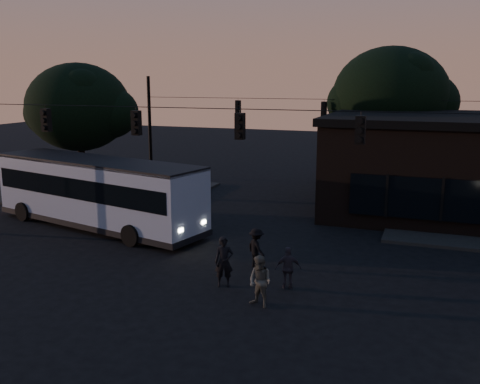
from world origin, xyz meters
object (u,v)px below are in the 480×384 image
(pedestrian_c, at_px, (288,268))
(building, at_px, (473,166))
(pedestrian_a, at_px, (224,262))
(bus, at_px, (97,190))
(pedestrian_b, at_px, (260,282))
(pedestrian_d, at_px, (256,248))

(pedestrian_c, bearing_deg, building, -136.12)
(building, relative_size, pedestrian_c, 9.96)
(building, bearing_deg, pedestrian_a, -121.66)
(bus, xyz_separation_m, pedestrian_b, (10.60, -6.33, -1.07))
(bus, relative_size, pedestrian_a, 6.80)
(building, height_order, pedestrian_b, building)
(pedestrian_d, bearing_deg, bus, 22.70)
(pedestrian_b, relative_size, pedestrian_d, 1.08)
(building, distance_m, pedestrian_c, 15.30)
(pedestrian_a, distance_m, pedestrian_d, 2.32)
(bus, relative_size, pedestrian_b, 7.26)
(bus, xyz_separation_m, pedestrian_a, (8.84, -5.11, -1.01))
(pedestrian_a, distance_m, pedestrian_c, 2.29)
(pedestrian_c, height_order, pedestrian_d, pedestrian_d)
(building, bearing_deg, bus, -152.62)
(pedestrian_a, xyz_separation_m, pedestrian_d, (0.47, 2.27, -0.12))
(bus, bearing_deg, pedestrian_b, -17.21)
(pedestrian_b, bearing_deg, bus, 169.84)
(pedestrian_d, bearing_deg, pedestrian_a, 118.09)
(bus, bearing_deg, pedestrian_a, -16.39)
(pedestrian_b, xyz_separation_m, pedestrian_c, (0.47, 1.77, -0.09))
(pedestrian_b, bearing_deg, building, 86.25)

